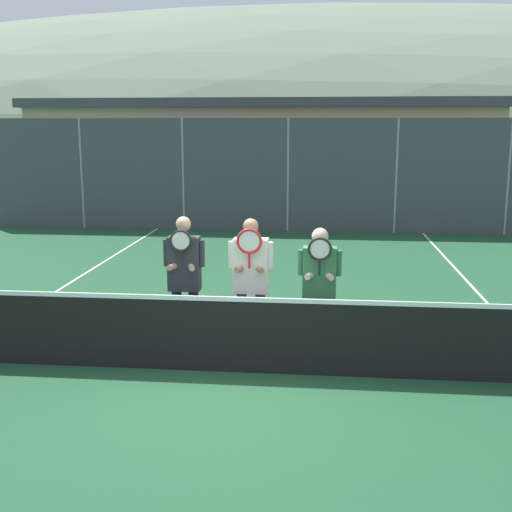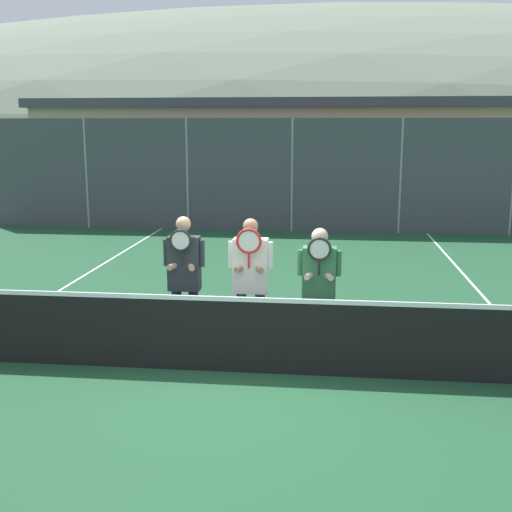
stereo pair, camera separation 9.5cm
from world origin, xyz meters
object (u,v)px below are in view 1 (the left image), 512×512
at_px(player_leftmost, 184,276).
at_px(car_far_left, 176,189).
at_px(player_center_right, 319,283).
at_px(car_center, 475,192).
at_px(player_center_left, 251,277).
at_px(car_left_of_center, 320,191).

distance_m(player_leftmost, car_far_left, 14.28).
bearing_deg(player_center_right, car_center, 69.85).
height_order(player_leftmost, player_center_right, player_leftmost).
bearing_deg(car_center, player_center_left, -113.32).
height_order(player_center_left, car_far_left, player_center_left).
bearing_deg(car_center, player_leftmost, -116.33).
distance_m(player_leftmost, car_left_of_center, 13.62).
xyz_separation_m(player_leftmost, player_center_left, (0.87, -0.00, 0.01)).
xyz_separation_m(player_leftmost, car_center, (6.76, 13.66, -0.21)).
bearing_deg(player_center_right, car_far_left, 109.97).
height_order(player_center_left, player_center_right, player_center_left).
xyz_separation_m(player_leftmost, car_left_of_center, (1.68, 13.51, -0.21)).
bearing_deg(car_center, player_center_right, -110.15).
height_order(player_center_right, car_far_left, player_center_right).
distance_m(player_leftmost, player_center_right, 1.75).
xyz_separation_m(car_far_left, car_left_of_center, (4.98, -0.38, 0.02)).
bearing_deg(car_left_of_center, car_far_left, 175.67).
bearing_deg(player_leftmost, player_center_right, -0.10).
bearing_deg(player_leftmost, car_center, 63.67).
distance_m(player_leftmost, car_center, 15.24).
xyz_separation_m(player_center_left, player_center_right, (0.88, -0.00, -0.06)).
bearing_deg(player_leftmost, player_center_left, -0.19).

